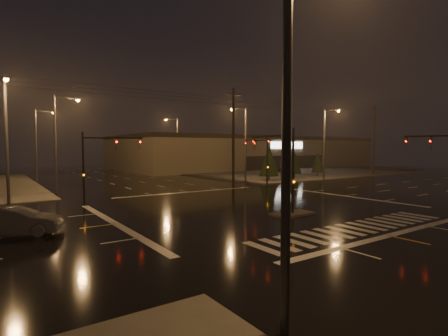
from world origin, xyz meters
The scene contains 25 objects.
ground centered at (0.00, 0.00, 0.00)m, with size 140.00×140.00×0.00m, color black.
sidewalk_ne centered at (30.00, 30.00, 0.06)m, with size 36.00×36.00×0.12m, color #413F3A.
median_island centered at (0.00, -4.00, 0.07)m, with size 3.00×1.60×0.15m, color #413F3A.
crosswalk centered at (0.00, -9.00, 0.01)m, with size 15.00×2.60×0.01m, color beige.
stop_bar_near centered at (0.00, -11.00, 0.01)m, with size 16.00×0.50×0.01m, color beige.
stop_bar_far centered at (0.00, 11.00, 0.01)m, with size 16.00×0.50×0.01m, color beige.
parking_lot centered at (35.00, 28.00, 0.04)m, with size 50.00×24.00×0.08m, color black.
retail_building centered at (35.00, 45.99, 3.84)m, with size 60.20×28.30×7.20m.
signal_mast_median centered at (0.00, -3.07, 3.75)m, with size 0.25×4.59×6.00m.
signal_mast_ne centered at (9.50, 10.14, 3.79)m, with size 4.84×1.86×6.00m.
signal_mast_nw centered at (-9.50, 10.14, 3.79)m, with size 4.84×1.86×6.00m.
streetlight_0 centered at (-11.18, -15.00, 5.80)m, with size 2.77×0.32×10.00m.
streetlight_1 centered at (-11.18, 18.00, 5.80)m, with size 2.77×0.32×10.00m.
streetlight_2 centered at (-11.18, 34.00, 5.80)m, with size 2.77×0.32×10.00m.
streetlight_3 centered at (11.18, 16.00, 5.80)m, with size 2.77×0.32×10.00m.
streetlight_4 centered at (11.18, 36.00, 5.80)m, with size 2.77×0.32×10.00m.
streetlight_5 centered at (-16.00, 11.18, 5.80)m, with size 0.32×2.77×10.00m.
streetlight_6 centered at (22.00, 11.18, 5.80)m, with size 0.32×2.77×10.00m.
utility_pole_1 centered at (8.00, 14.00, 6.13)m, with size 2.20×0.32×12.00m.
utility_pole_2 centered at (38.00, 14.00, 6.13)m, with size 2.20×0.32×12.00m.
conifer_0 centered at (15.35, 15.58, 2.86)m, with size 2.77×2.77×5.03m.
conifer_1 centered at (21.88, 17.04, 2.38)m, with size 2.15×2.15×4.06m.
conifer_2 centered at (26.63, 16.52, 2.31)m, with size 2.06×2.06×3.92m.
car_parked centered at (28.27, 26.03, 0.69)m, with size 1.64×4.08×1.39m, color black.
car_crossing centered at (-16.22, 0.29, 0.74)m, with size 1.57×4.50×1.48m, color #5A5B61.
Camera 1 is at (-17.47, -21.05, 4.63)m, focal length 28.00 mm.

